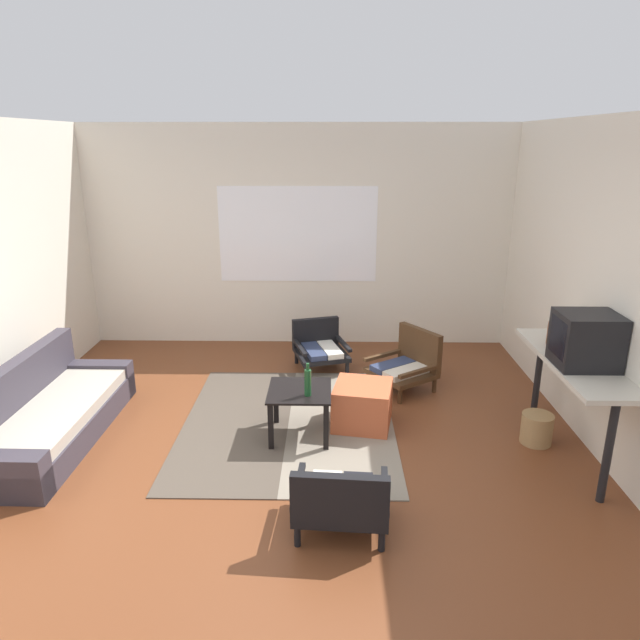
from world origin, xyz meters
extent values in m
plane|color=brown|center=(0.00, 0.00, 0.00)|extent=(7.80, 7.80, 0.00)
cube|color=silver|center=(0.00, 3.06, 1.35)|extent=(5.60, 0.12, 2.70)
cube|color=white|center=(0.00, 3.00, 1.39)|extent=(1.93, 0.01, 1.16)
cube|color=silver|center=(2.66, 0.30, 1.35)|extent=(0.12, 6.60, 2.70)
cube|color=#4C4238|center=(-0.46, 0.76, 0.01)|extent=(0.96, 2.34, 0.01)
cube|color=gray|center=(0.50, 0.76, 0.01)|extent=(0.96, 2.34, 0.01)
cube|color=#38333D|center=(-1.98, 0.46, 0.11)|extent=(0.74, 1.94, 0.23)
cube|color=#B2A899|center=(-1.95, 0.46, 0.28)|extent=(0.64, 1.76, 0.10)
cube|color=#38333D|center=(-2.29, 0.46, 0.41)|extent=(0.16, 1.94, 0.58)
cube|color=#38333D|center=(-1.98, 1.33, 0.18)|extent=(0.73, 0.19, 0.36)
cube|color=black|center=(0.14, 0.54, 0.43)|extent=(0.54, 0.55, 0.02)
cube|color=black|center=(-0.09, 0.78, 0.21)|extent=(0.04, 0.04, 0.43)
cube|color=black|center=(0.37, 0.78, 0.21)|extent=(0.04, 0.04, 0.43)
cube|color=black|center=(-0.09, 0.31, 0.21)|extent=(0.04, 0.04, 0.43)
cube|color=black|center=(0.37, 0.31, 0.21)|extent=(0.04, 0.04, 0.43)
cylinder|color=black|center=(0.60, 1.92, 0.08)|extent=(0.04, 0.04, 0.15)
cylinder|color=black|center=(0.15, 1.79, 0.08)|extent=(0.04, 0.04, 0.15)
cylinder|color=black|center=(0.46, 2.38, 0.08)|extent=(0.04, 0.04, 0.15)
cylinder|color=black|center=(0.01, 2.25, 0.08)|extent=(0.04, 0.04, 0.15)
cube|color=black|center=(0.30, 2.09, 0.18)|extent=(0.68, 0.69, 0.05)
cube|color=silver|center=(0.40, 2.10, 0.23)|extent=(0.31, 0.53, 0.06)
cube|color=#2D3856|center=(0.22, 2.04, 0.23)|extent=(0.31, 0.53, 0.06)
cube|color=black|center=(0.23, 2.33, 0.37)|extent=(0.55, 0.22, 0.33)
cube|color=black|center=(0.55, 2.16, 0.29)|extent=(0.20, 0.55, 0.04)
cube|color=black|center=(0.06, 2.02, 0.29)|extent=(0.20, 0.55, 0.04)
cylinder|color=black|center=(0.23, -0.44, 0.08)|extent=(0.04, 0.04, 0.15)
cylinder|color=black|center=(0.77, -0.47, 0.08)|extent=(0.04, 0.04, 0.15)
cylinder|color=black|center=(0.20, -0.88, 0.08)|extent=(0.04, 0.04, 0.15)
cylinder|color=black|center=(0.74, -0.92, 0.08)|extent=(0.04, 0.04, 0.15)
cube|color=black|center=(0.48, -0.68, 0.18)|extent=(0.65, 0.57, 0.05)
cube|color=silver|center=(0.38, -0.65, 0.23)|extent=(0.24, 0.48, 0.06)
cube|color=black|center=(0.59, -0.67, 0.23)|extent=(0.24, 0.48, 0.06)
cube|color=black|center=(0.47, -0.91, 0.37)|extent=(0.62, 0.11, 0.33)
cube|color=black|center=(0.19, -0.66, 0.29)|extent=(0.08, 0.53, 0.04)
cube|color=black|center=(0.77, -0.70, 0.29)|extent=(0.08, 0.53, 0.04)
cylinder|color=#472D19|center=(1.10, 1.20, 0.08)|extent=(0.04, 0.04, 0.16)
cylinder|color=#472D19|center=(0.81, 1.61, 0.08)|extent=(0.04, 0.04, 0.16)
cylinder|color=#472D19|center=(1.49, 1.48, 0.08)|extent=(0.04, 0.04, 0.16)
cylinder|color=#472D19|center=(1.19, 1.89, 0.08)|extent=(0.04, 0.04, 0.16)
cube|color=#472D19|center=(1.15, 1.55, 0.18)|extent=(0.79, 0.80, 0.05)
cube|color=beige|center=(1.19, 1.45, 0.24)|extent=(0.51, 0.44, 0.06)
cube|color=#2D3856|center=(1.07, 1.62, 0.24)|extent=(0.51, 0.44, 0.06)
cube|color=#472D19|center=(1.35, 1.69, 0.41)|extent=(0.39, 0.52, 0.41)
cube|color=#472D19|center=(1.30, 1.32, 0.30)|extent=(0.48, 0.36, 0.04)
cube|color=#472D19|center=(0.99, 1.77, 0.30)|extent=(0.48, 0.36, 0.04)
cube|color=#BC5633|center=(0.70, 0.75, 0.20)|extent=(0.58, 0.58, 0.40)
cube|color=beige|center=(2.37, 0.34, 0.81)|extent=(0.47, 1.53, 0.04)
cylinder|color=black|center=(2.37, -0.37, 0.39)|extent=(0.06, 0.06, 0.79)
cylinder|color=black|center=(2.37, 1.04, 0.39)|extent=(0.06, 0.06, 0.79)
cube|color=black|center=(2.37, 0.20, 1.04)|extent=(0.45, 0.39, 0.42)
cube|color=black|center=(2.15, 0.20, 1.06)|extent=(0.01, 0.31, 0.29)
cylinder|color=brown|center=(2.37, 0.67, 0.92)|extent=(0.22, 0.22, 0.19)
cylinder|color=brown|center=(2.37, 0.67, 1.08)|extent=(0.11, 0.11, 0.14)
cylinder|color=#194723|center=(0.22, 0.43, 0.56)|extent=(0.06, 0.06, 0.23)
cylinder|color=#194723|center=(0.22, 0.43, 0.70)|extent=(0.03, 0.03, 0.06)
cylinder|color=#9E7A4C|center=(2.18, 0.46, 0.13)|extent=(0.26, 0.26, 0.27)
camera|label=1|loc=(0.40, -3.92, 2.50)|focal=31.77mm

